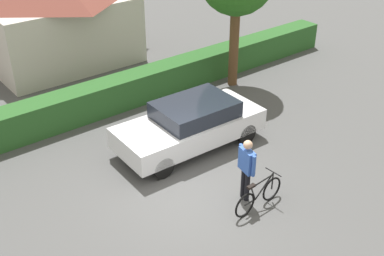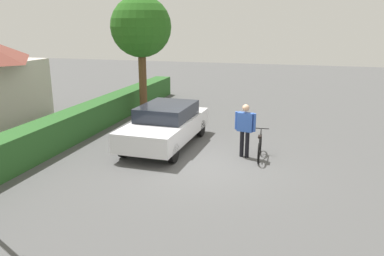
{
  "view_description": "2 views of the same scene",
  "coord_description": "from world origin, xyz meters",
  "views": [
    {
      "loc": [
        -6.14,
        -7.84,
        7.74
      ],
      "look_at": [
        0.67,
        0.78,
        1.37
      ],
      "focal_mm": 45.6,
      "sensor_mm": 36.0,
      "label": 1
    },
    {
      "loc": [
        -10.54,
        -2.5,
        4.12
      ],
      "look_at": [
        0.76,
        0.69,
        0.88
      ],
      "focal_mm": 35.8,
      "sensor_mm": 36.0,
      "label": 2
    }
  ],
  "objects": [
    {
      "name": "tree_kerbside",
      "position": [
        5.38,
        4.3,
        3.91
      ],
      "size": [
        2.65,
        2.65,
        5.29
      ],
      "color": "brown",
      "rests_on": "ground"
    },
    {
      "name": "parked_car_near",
      "position": [
        1.45,
        1.82,
        0.75
      ],
      "size": [
        4.43,
        1.99,
        1.42
      ],
      "color": "silver",
      "rests_on": "ground"
    },
    {
      "name": "person_rider",
      "position": [
        0.98,
        -0.97,
        1.0
      ],
      "size": [
        0.29,
        0.67,
        1.7
      ],
      "color": "black",
      "rests_on": "ground"
    },
    {
      "name": "hedge_row",
      "position": [
        0.0,
        5.33,
        0.52
      ],
      "size": [
        21.72,
        0.9,
        1.05
      ],
      "primitive_type": "cube",
      "color": "#295925",
      "rests_on": "ground"
    },
    {
      "name": "ground_plane",
      "position": [
        0.0,
        0.0,
        0.0
      ],
      "size": [
        60.0,
        60.0,
        0.0
      ],
      "primitive_type": "plane",
      "color": "#4D4D4D"
    },
    {
      "name": "bicycle",
      "position": [
        0.98,
        -1.45,
        0.36
      ],
      "size": [
        1.63,
        0.5,
        0.86
      ],
      "color": "black",
      "rests_on": "ground"
    }
  ]
}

